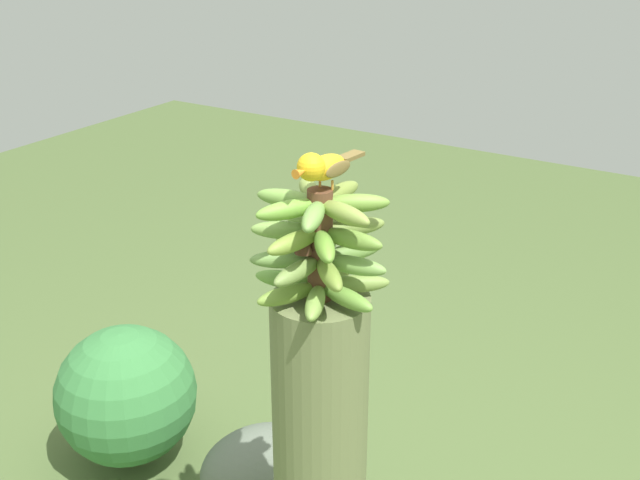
{
  "coord_description": "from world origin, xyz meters",
  "views": [
    {
      "loc": [
        1.19,
        0.74,
        1.67
      ],
      "look_at": [
        0.0,
        0.0,
        1.06
      ],
      "focal_mm": 44.48,
      "sensor_mm": 36.0,
      "label": 1
    }
  ],
  "objects_px": {
    "banana_bunch": "(320,245)",
    "garden_rock": "(264,469)",
    "perched_bird": "(321,167)",
    "tropical_shrub": "(126,395)"
  },
  "relations": [
    {
      "from": "banana_bunch",
      "to": "garden_rock",
      "type": "distance_m",
      "value": 1.03
    },
    {
      "from": "banana_bunch",
      "to": "perched_bird",
      "type": "height_order",
      "value": "perched_bird"
    },
    {
      "from": "banana_bunch",
      "to": "tropical_shrub",
      "type": "height_order",
      "value": "banana_bunch"
    },
    {
      "from": "banana_bunch",
      "to": "garden_rock",
      "type": "relative_size",
      "value": 0.75
    },
    {
      "from": "perched_bird",
      "to": "garden_rock",
      "type": "height_order",
      "value": "perched_bird"
    },
    {
      "from": "banana_bunch",
      "to": "perched_bird",
      "type": "bearing_deg",
      "value": 83.28
    },
    {
      "from": "perched_bird",
      "to": "tropical_shrub",
      "type": "relative_size",
      "value": 0.43
    },
    {
      "from": "banana_bunch",
      "to": "garden_rock",
      "type": "xyz_separation_m",
      "value": [
        -0.29,
        -0.37,
        -0.91
      ]
    },
    {
      "from": "perched_bird",
      "to": "tropical_shrub",
      "type": "distance_m",
      "value": 1.29
    },
    {
      "from": "banana_bunch",
      "to": "garden_rock",
      "type": "bearing_deg",
      "value": -128.14
    }
  ]
}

